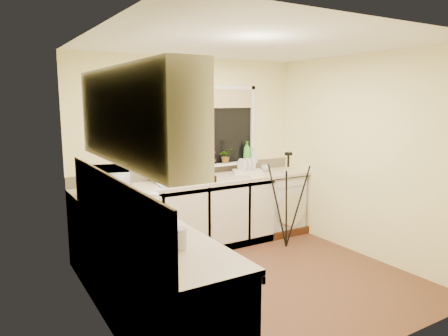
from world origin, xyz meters
TOP-DOWN VIEW (x-y plane):
  - floor at (0.00, 0.00)m, footprint 3.20×3.20m
  - ceiling at (0.00, 0.00)m, footprint 3.20×3.20m
  - wall_back at (0.00, 1.50)m, footprint 3.20×0.00m
  - wall_front at (0.00, -1.50)m, footprint 3.20×0.00m
  - wall_left at (-1.60, 0.00)m, footprint 0.00×3.00m
  - wall_right at (1.60, 0.00)m, footprint 0.00×3.00m
  - base_cabinet_back at (-0.33, 1.20)m, footprint 2.55×0.60m
  - base_cabinet_left at (-1.30, -0.30)m, footprint 0.54×2.40m
  - worktop_back at (0.00, 1.20)m, footprint 3.20×0.60m
  - worktop_left at (-1.30, -0.30)m, footprint 0.60×2.40m
  - upper_cabinet at (-1.44, -0.45)m, footprint 0.28×1.90m
  - splashback_left at (-1.59, -0.30)m, footprint 0.02×2.40m
  - splashback_back at (0.00, 1.49)m, footprint 3.20×0.02m
  - window_glass at (0.20, 1.49)m, footprint 1.50×0.02m
  - window_blind at (0.20, 1.46)m, footprint 1.50×0.02m
  - windowsill at (0.20, 1.43)m, footprint 1.60×0.14m
  - sink at (0.20, 1.20)m, footprint 0.82×0.46m
  - faucet at (0.20, 1.38)m, footprint 0.03×0.03m
  - washing_machine at (1.27, 1.22)m, footprint 0.60×0.58m
  - laptop at (-0.45, 1.15)m, footprint 0.36×0.34m
  - kettle at (-1.16, -0.03)m, footprint 0.15×0.15m
  - dish_rack at (0.72, 1.20)m, footprint 0.48×0.43m
  - tripod at (0.96, 0.65)m, footprint 0.76×0.76m
  - glass_jug at (-1.30, -0.91)m, footprint 0.10×0.10m
  - steel_jar at (-1.35, -0.16)m, footprint 0.08×0.08m
  - microwave at (-1.29, 0.75)m, footprint 0.55×0.68m
  - plant_a at (-0.31, 1.41)m, footprint 0.14×0.10m
  - plant_b at (-0.07, 1.42)m, footprint 0.14×0.12m
  - plant_c at (0.27, 1.40)m, footprint 0.12×0.12m
  - plant_d at (0.49, 1.41)m, footprint 0.20×0.18m
  - soap_bottle_green at (0.85, 1.41)m, footprint 0.13×0.13m
  - soap_bottle_clear at (0.94, 1.39)m, footprint 0.09×0.09m
  - cup_back at (1.08, 1.29)m, footprint 0.13×0.13m
  - cup_left at (-1.35, -0.71)m, footprint 0.13×0.13m

SIDE VIEW (x-z plane):
  - floor at x=0.00m, z-range 0.00..0.00m
  - washing_machine at x=1.27m, z-range 0.00..0.84m
  - base_cabinet_back at x=-0.33m, z-range 0.00..0.86m
  - base_cabinet_left at x=-1.30m, z-range 0.00..0.86m
  - tripod at x=0.96m, z-range 0.00..1.25m
  - worktop_back at x=0.00m, z-range 0.86..0.90m
  - worktop_left at x=-1.30m, z-range 0.86..0.90m
  - sink at x=0.20m, z-range 0.90..0.93m
  - dish_rack at x=0.72m, z-range 0.90..0.96m
  - cup_back at x=1.08m, z-range 0.90..0.99m
  - cup_left at x=-1.35m, z-range 0.90..1.00m
  - steel_jar at x=-1.35m, z-range 0.90..1.01m
  - laptop at x=-0.45m, z-range 0.84..1.08m
  - splashback_back at x=0.00m, z-range 0.90..1.04m
  - glass_jug at x=-1.30m, z-range 0.90..1.05m
  - kettle at x=-1.16m, z-range 0.90..1.10m
  - faucet at x=0.20m, z-range 0.90..1.14m
  - windowsill at x=0.20m, z-range 1.02..1.05m
  - microwave at x=-1.29m, z-range 0.90..1.23m
  - splashback_left at x=-1.59m, z-range 0.90..1.35m
  - soap_bottle_clear at x=0.94m, z-range 1.05..1.23m
  - plant_d at x=0.49m, z-range 1.05..1.26m
  - plant_c at x=0.27m, z-range 1.05..1.26m
  - plant_b at x=-0.07m, z-range 1.05..1.28m
  - plant_a at x=-0.31m, z-range 1.05..1.30m
  - soap_bottle_green at x=0.85m, z-range 1.05..1.33m
  - wall_back at x=0.00m, z-range -0.38..2.83m
  - wall_front at x=0.00m, z-range -0.38..2.83m
  - wall_left at x=-1.60m, z-range -0.27..2.73m
  - wall_right at x=1.60m, z-range -0.27..2.73m
  - window_glass at x=0.20m, z-range 1.05..2.05m
  - upper_cabinet at x=-1.44m, z-range 1.45..2.15m
  - window_blind at x=0.20m, z-range 1.80..2.05m
  - ceiling at x=0.00m, z-range 2.45..2.45m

